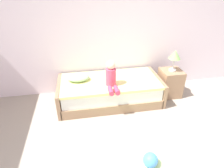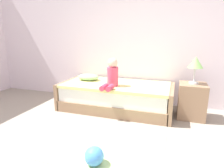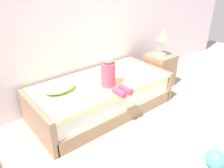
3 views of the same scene
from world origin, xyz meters
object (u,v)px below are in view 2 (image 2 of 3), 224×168
object	(u,v)px
pillow	(88,77)
bed	(116,96)
nightstand	(192,101)
table_lamp	(196,64)
child_figure	(112,75)
toy_ball	(94,156)

from	to	relation	value
pillow	bed	bearing A→B (deg)	-9.06
nightstand	table_lamp	xyz separation A→B (m)	(-0.00, 0.00, 0.64)
child_figure	pillow	distance (m)	0.71
child_figure	toy_ball	world-z (taller)	child_figure
table_lamp	toy_ball	size ratio (longest dim) A/B	2.10
bed	pillow	distance (m)	0.71
nightstand	pillow	distance (m)	2.00
bed	child_figure	size ratio (longest dim) A/B	4.14
bed	pillow	bearing A→B (deg)	170.94
bed	table_lamp	xyz separation A→B (m)	(1.35, 0.01, 0.69)
nightstand	child_figure	world-z (taller)	child_figure
pillow	toy_ball	size ratio (longest dim) A/B	2.05
nightstand	toy_ball	distance (m)	2.02
bed	nightstand	xyz separation A→B (m)	(1.35, 0.01, 0.05)
bed	pillow	size ratio (longest dim) A/B	4.80
table_lamp	nightstand	bearing A→B (deg)	0.00
pillow	table_lamp	bearing A→B (deg)	-2.67
child_figure	toy_ball	xyz separation A→B (m)	(0.29, -1.47, -0.60)
nightstand	bed	bearing A→B (deg)	-179.67
bed	pillow	world-z (taller)	pillow
pillow	nightstand	bearing A→B (deg)	-2.67
table_lamp	bed	bearing A→B (deg)	-179.67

